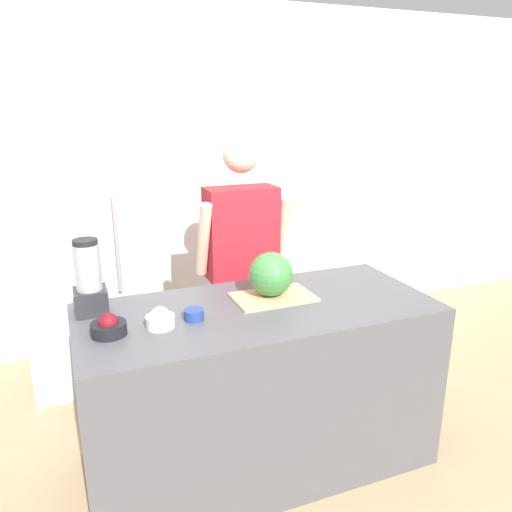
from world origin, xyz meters
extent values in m
plane|color=tan|center=(0.00, 0.00, 0.00)|extent=(14.00, 14.00, 0.00)
cube|color=white|center=(0.00, 2.11, 1.30)|extent=(8.00, 0.06, 2.60)
cube|color=#4C4C51|center=(0.00, 0.39, 0.45)|extent=(1.76, 0.78, 0.90)
cube|color=#B7B7BC|center=(-0.78, 1.70, 0.85)|extent=(0.72, 0.72, 1.70)
cylinder|color=gray|center=(-0.56, 1.32, 1.02)|extent=(0.02, 0.02, 0.60)
cube|color=gray|center=(0.17, 1.09, 0.40)|extent=(0.33, 0.18, 0.80)
cube|color=#B21E28|center=(0.17, 1.09, 1.09)|extent=(0.44, 0.22, 0.57)
sphere|color=beige|center=(0.17, 1.09, 1.56)|extent=(0.22, 0.22, 0.22)
cylinder|color=beige|center=(-0.09, 1.05, 1.08)|extent=(0.07, 0.23, 0.48)
cylinder|color=beige|center=(0.42, 1.05, 1.08)|extent=(0.07, 0.23, 0.48)
cube|color=tan|center=(0.11, 0.46, 0.90)|extent=(0.41, 0.26, 0.01)
sphere|color=#3D7F3D|center=(0.10, 0.48, 1.03)|extent=(0.23, 0.23, 0.23)
cylinder|color=black|center=(-0.72, 0.34, 0.93)|extent=(0.15, 0.15, 0.06)
sphere|color=maroon|center=(-0.72, 0.34, 0.95)|extent=(0.09, 0.09, 0.09)
cylinder|color=beige|center=(-0.50, 0.33, 0.92)|extent=(0.13, 0.13, 0.05)
sphere|color=white|center=(-0.50, 0.33, 0.95)|extent=(0.09, 0.09, 0.09)
cylinder|color=navy|center=(-0.34, 0.36, 0.92)|extent=(0.09, 0.09, 0.05)
cube|color=#28282D|center=(-0.77, 0.61, 0.96)|extent=(0.15, 0.15, 0.12)
cylinder|color=#99A3AD|center=(-0.77, 0.61, 1.13)|extent=(0.12, 0.12, 0.22)
cylinder|color=black|center=(-0.77, 0.61, 1.25)|extent=(0.11, 0.11, 0.02)
camera|label=1|loc=(-0.86, -1.72, 1.86)|focal=35.00mm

